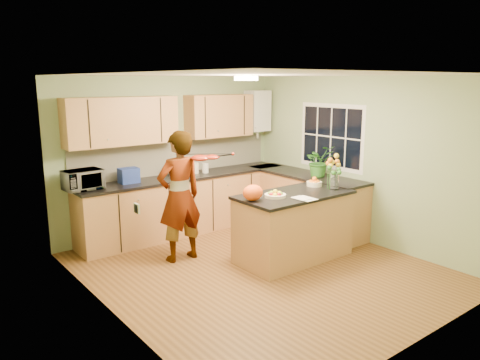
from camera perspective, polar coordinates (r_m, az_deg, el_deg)
floor at (r=6.27m, az=2.43°, el=-10.81°), size 4.50×4.50×0.00m
ceiling at (r=5.78m, az=2.66°, el=12.70°), size 4.00×4.50×0.02m
wall_back at (r=7.72m, az=-8.39°, el=3.09°), size 4.00×0.02×2.50m
wall_front at (r=4.48m, az=21.62°, el=-4.11°), size 4.00×0.02×2.50m
wall_left at (r=4.87m, az=-15.68°, el=-2.45°), size 0.02×4.50×2.50m
wall_right at (r=7.33m, az=14.52°, el=2.37°), size 0.02×4.50×2.50m
back_counter at (r=7.67m, az=-6.45°, el=-2.85°), size 3.64×0.62×0.94m
right_counter at (r=7.81m, az=7.93°, el=-2.62°), size 0.62×2.24×0.94m
splashback at (r=7.76m, az=-7.68°, el=2.79°), size 3.60×0.02×0.52m
upper_cabinets at (r=7.41m, az=-9.06°, el=7.39°), size 3.20×0.34×0.70m
boiler at (r=8.49m, az=2.15°, el=8.41°), size 0.40×0.30×0.86m
window_right at (r=7.66m, az=11.05°, el=5.20°), size 0.01×1.30×1.05m
light_switch at (r=4.33m, az=-12.47°, el=-3.39°), size 0.02×0.09×0.09m
ceiling_lamp at (r=6.01m, az=0.75°, el=12.32°), size 0.30×0.30×0.07m
peninsula_island at (r=6.52m, az=6.55°, el=-5.59°), size 1.62×0.83×0.93m
fruit_dish at (r=6.15m, az=4.33°, el=-1.74°), size 0.28×0.28×0.10m
orange_bowl at (r=6.87m, az=9.05°, el=-0.27°), size 0.22×0.22×0.13m
flower_vase at (r=6.64m, az=11.51°, el=1.85°), size 0.29×0.29×0.54m
orange_bag at (r=5.96m, az=1.58°, el=-1.55°), size 0.31×0.27×0.21m
papers at (r=6.12m, az=7.95°, el=-2.23°), size 0.21×0.28×0.01m
violinist at (r=6.37m, az=-7.38°, el=-2.01°), size 0.65×0.43×1.79m
violin at (r=6.18m, az=-4.88°, el=2.70°), size 0.63×0.55×0.16m
microwave at (r=6.84m, az=-18.61°, el=0.01°), size 0.53×0.38×0.28m
blue_box at (r=7.13m, az=-13.41°, el=0.54°), size 0.28×0.21×0.22m
kettle at (r=7.43m, az=-7.96°, el=1.40°), size 0.18×0.18×0.33m
jar_cream at (r=7.69m, az=-5.49°, el=1.45°), size 0.12×0.12×0.18m
jar_white at (r=7.72m, az=-4.25°, el=1.46°), size 0.12×0.12×0.16m
potted_plant at (r=7.48m, az=9.60°, el=2.30°), size 0.53×0.48×0.50m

